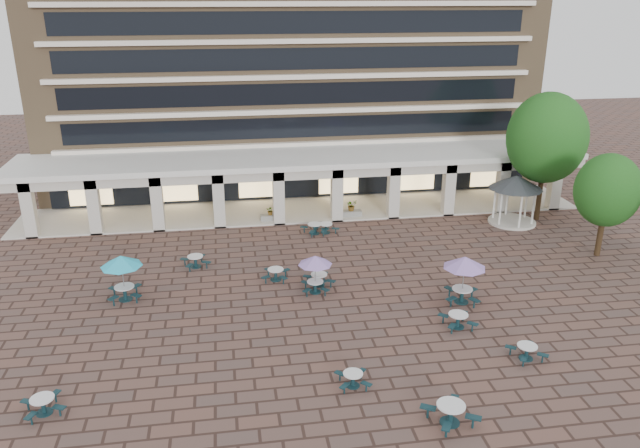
# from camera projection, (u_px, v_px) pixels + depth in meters

# --- Properties ---
(ground) EXTENTS (120.00, 120.00, 0.00)m
(ground) POSITION_uv_depth(u_px,v_px,m) (339.00, 300.00, 33.96)
(ground) COLOR brown
(ground) RESTS_ON ground
(apartment_building) EXTENTS (40.00, 15.50, 25.20)m
(apartment_building) POSITION_uv_depth(u_px,v_px,m) (286.00, 31.00, 53.09)
(apartment_building) COLOR #8B6F4E
(apartment_building) RESTS_ON ground
(retail_arcade) EXTENTS (42.00, 6.60, 4.40)m
(retail_arcade) POSITION_uv_depth(u_px,v_px,m) (303.00, 173.00, 46.60)
(retail_arcade) COLOR white
(retail_arcade) RESTS_ON ground
(picnic_table_0) EXTENTS (1.93, 1.93, 0.71)m
(picnic_table_0) POSITION_uv_depth(u_px,v_px,m) (43.00, 404.00, 24.73)
(picnic_table_0) COLOR #133039
(picnic_table_0) RESTS_ON ground
(picnic_table_1) EXTENTS (1.46, 1.46, 0.64)m
(picnic_table_1) POSITION_uv_depth(u_px,v_px,m) (353.00, 378.00, 26.45)
(picnic_table_1) COLOR #133039
(picnic_table_1) RESTS_ON ground
(picnic_table_2) EXTENTS (2.22, 2.22, 0.85)m
(picnic_table_2) POSITION_uv_depth(u_px,v_px,m) (451.00, 412.00, 24.14)
(picnic_table_2) COLOR #133039
(picnic_table_2) RESTS_ON ground
(picnic_table_3) EXTENTS (1.73, 1.73, 0.74)m
(picnic_table_3) POSITION_uv_depth(u_px,v_px,m) (458.00, 319.00, 31.07)
(picnic_table_3) COLOR #133039
(picnic_table_3) RESTS_ON ground
(picnic_table_4) EXTENTS (2.24, 2.24, 2.58)m
(picnic_table_4) POSITION_uv_depth(u_px,v_px,m) (121.00, 263.00, 33.23)
(picnic_table_4) COLOR #133039
(picnic_table_4) RESTS_ON ground
(picnic_table_5) EXTENTS (1.79, 1.79, 0.70)m
(picnic_table_5) POSITION_uv_depth(u_px,v_px,m) (276.00, 273.00, 36.16)
(picnic_table_5) COLOR #133039
(picnic_table_5) RESTS_ON ground
(picnic_table_6) EXTENTS (1.91, 1.91, 2.20)m
(picnic_table_6) POSITION_uv_depth(u_px,v_px,m) (315.00, 262.00, 34.16)
(picnic_table_6) COLOR #133039
(picnic_table_6) RESTS_ON ground
(picnic_table_7) EXTENTS (1.71, 1.71, 0.69)m
(picnic_table_7) POSITION_uv_depth(u_px,v_px,m) (527.00, 351.00, 28.41)
(picnic_table_7) COLOR #133039
(picnic_table_7) RESTS_ON ground
(picnic_table_8) EXTENTS (1.91, 1.91, 0.72)m
(picnic_table_8) POSITION_uv_depth(u_px,v_px,m) (195.00, 260.00, 37.87)
(picnic_table_8) COLOR #133039
(picnic_table_8) RESTS_ON ground
(picnic_table_9) EXTENTS (1.79, 1.79, 0.70)m
(picnic_table_9) POSITION_uv_depth(u_px,v_px,m) (319.00, 278.00, 35.52)
(picnic_table_9) COLOR #133039
(picnic_table_9) RESTS_ON ground
(picnic_table_11) EXTENTS (2.30, 2.30, 2.66)m
(picnic_table_11) POSITION_uv_depth(u_px,v_px,m) (465.00, 264.00, 32.93)
(picnic_table_11) COLOR #133039
(picnic_table_11) RESTS_ON ground
(picnic_table_12) EXTENTS (1.97, 1.97, 0.72)m
(picnic_table_12) POSITION_uv_depth(u_px,v_px,m) (315.00, 228.00, 43.06)
(picnic_table_12) COLOR #133039
(picnic_table_12) RESTS_ON ground
(picnic_table_13) EXTENTS (1.85, 1.85, 0.68)m
(picnic_table_13) POSITION_uv_depth(u_px,v_px,m) (326.00, 227.00, 43.20)
(picnic_table_13) COLOR #133039
(picnic_table_13) RESTS_ON ground
(gazebo) EXTENTS (3.79, 3.79, 3.53)m
(gazebo) POSITION_uv_depth(u_px,v_px,m) (516.00, 188.00, 44.31)
(gazebo) COLOR beige
(gazebo) RESTS_ON ground
(tree_east_a) EXTENTS (3.97, 3.97, 6.62)m
(tree_east_a) POSITION_uv_depth(u_px,v_px,m) (608.00, 190.00, 38.19)
(tree_east_a) COLOR #412F1A
(tree_east_a) RESTS_ON ground
(tree_east_c) EXTENTS (5.59, 5.59, 9.31)m
(tree_east_c) POSITION_uv_depth(u_px,v_px,m) (547.00, 138.00, 43.78)
(tree_east_c) COLOR #412F1A
(tree_east_c) RESTS_ON ground
(planter_left) EXTENTS (1.50, 0.68, 1.16)m
(planter_left) POSITION_uv_depth(u_px,v_px,m) (271.00, 216.00, 45.36)
(planter_left) COLOR #9A9A94
(planter_left) RESTS_ON ground
(planter_right) EXTENTS (1.50, 0.90, 1.35)m
(planter_right) POSITION_uv_depth(u_px,v_px,m) (351.00, 210.00, 46.17)
(planter_right) COLOR #9A9A94
(planter_right) RESTS_ON ground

